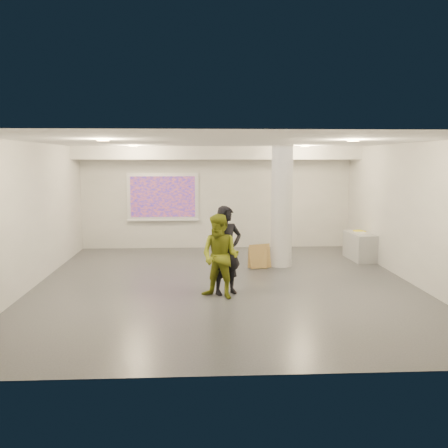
{
  "coord_description": "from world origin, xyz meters",
  "views": [
    {
      "loc": [
        -0.57,
        -10.34,
        2.66
      ],
      "look_at": [
        0.0,
        0.4,
        1.25
      ],
      "focal_mm": 40.0,
      "sensor_mm": 36.0,
      "label": 1
    }
  ],
  "objects": [
    {
      "name": "projection_screen",
      "position": [
        -1.6,
        4.45,
        1.53
      ],
      "size": [
        2.1,
        0.13,
        1.42
      ],
      "color": "white",
      "rests_on": "wall_back"
    },
    {
      "name": "papers_stack",
      "position": [
        3.74,
        2.42,
        0.72
      ],
      "size": [
        0.33,
        0.39,
        0.02
      ],
      "primitive_type": "cube",
      "rotation": [
        0.0,
        0.0,
        0.19
      ],
      "color": "silver",
      "rests_on": "credenza"
    },
    {
      "name": "soffit_band",
      "position": [
        0.0,
        3.95,
        2.82
      ],
      "size": [
        8.0,
        1.1,
        0.36
      ],
      "primitive_type": "cube",
      "color": "silver",
      "rests_on": "ceiling"
    },
    {
      "name": "wall_back",
      "position": [
        0.0,
        4.5,
        1.5
      ],
      "size": [
        8.0,
        0.01,
        3.0
      ],
      "primitive_type": "cube",
      "color": "beige",
      "rests_on": "floor"
    },
    {
      "name": "woman",
      "position": [
        -0.01,
        -0.72,
        0.87
      ],
      "size": [
        0.76,
        0.65,
        1.75
      ],
      "primitive_type": "imported",
      "rotation": [
        0.0,
        0.0,
        0.44
      ],
      "color": "black",
      "rests_on": "floor"
    },
    {
      "name": "wall_left",
      "position": [
        -4.0,
        0.0,
        1.5
      ],
      "size": [
        0.01,
        9.0,
        3.0
      ],
      "primitive_type": "cube",
      "color": "beige",
      "rests_on": "floor"
    },
    {
      "name": "downlight_nw",
      "position": [
        -2.2,
        2.5,
        2.98
      ],
      "size": [
        0.22,
        0.22,
        0.02
      ],
      "primitive_type": "cylinder",
      "color": "#EEBA77",
      "rests_on": "ceiling"
    },
    {
      "name": "downlight_se",
      "position": [
        2.2,
        -1.5,
        2.98
      ],
      "size": [
        0.22,
        0.22,
        0.02
      ],
      "primitive_type": "cylinder",
      "color": "#EEBA77",
      "rests_on": "ceiling"
    },
    {
      "name": "wall_front",
      "position": [
        0.0,
        -4.5,
        1.5
      ],
      "size": [
        8.0,
        0.01,
        3.0
      ],
      "primitive_type": "cube",
      "color": "beige",
      "rests_on": "floor"
    },
    {
      "name": "downlight_sw",
      "position": [
        -2.2,
        -1.5,
        2.98
      ],
      "size": [
        0.22,
        0.22,
        0.02
      ],
      "primitive_type": "cylinder",
      "color": "#EEBA77",
      "rests_on": "ceiling"
    },
    {
      "name": "wall_right",
      "position": [
        4.0,
        0.0,
        1.5
      ],
      "size": [
        0.01,
        9.0,
        3.0
      ],
      "primitive_type": "cube",
      "color": "beige",
      "rests_on": "floor"
    },
    {
      "name": "cardboard_back",
      "position": [
        0.95,
        1.58,
        0.29
      ],
      "size": [
        0.56,
        0.34,
        0.59
      ],
      "primitive_type": "cube",
      "rotation": [
        -0.2,
        0.0,
        0.35
      ],
      "color": "olive",
      "rests_on": "floor"
    },
    {
      "name": "cardboard_front",
      "position": [
        0.89,
        1.62,
        0.25
      ],
      "size": [
        0.5,
        0.31,
        0.5
      ],
      "primitive_type": "cube",
      "rotation": [
        -0.34,
        0.0,
        -0.21
      ],
      "color": "olive",
      "rests_on": "floor"
    },
    {
      "name": "man",
      "position": [
        -0.15,
        -1.01,
        0.81
      ],
      "size": [
        0.98,
        0.91,
        1.62
      ],
      "primitive_type": "imported",
      "rotation": [
        0.0,
        0.0,
        -0.48
      ],
      "color": "olive",
      "rests_on": "floor"
    },
    {
      "name": "floor",
      "position": [
        0.0,
        0.0,
        0.0
      ],
      "size": [
        8.0,
        9.0,
        0.01
      ],
      "primitive_type": "cube",
      "color": "#34363B",
      "rests_on": "ground"
    },
    {
      "name": "column",
      "position": [
        1.5,
        1.8,
        1.5
      ],
      "size": [
        0.52,
        0.52,
        3.0
      ],
      "primitive_type": "cylinder",
      "color": "silver",
      "rests_on": "floor"
    },
    {
      "name": "downlight_ne",
      "position": [
        2.2,
        2.5,
        2.98
      ],
      "size": [
        0.22,
        0.22,
        0.02
      ],
      "primitive_type": "cylinder",
      "color": "#EEBA77",
      "rests_on": "ceiling"
    },
    {
      "name": "credenza",
      "position": [
        3.72,
        2.49,
        0.36
      ],
      "size": [
        0.56,
        1.24,
        0.71
      ],
      "primitive_type": "cube",
      "rotation": [
        0.0,
        0.0,
        0.04
      ],
      "color": "#96999C",
      "rests_on": "floor"
    },
    {
      "name": "postit_pad",
      "position": [
        3.78,
        2.73,
        0.73
      ],
      "size": [
        0.29,
        0.34,
        0.03
      ],
      "primitive_type": "cube",
      "rotation": [
        0.0,
        0.0,
        0.29
      ],
      "color": "#FEF21A",
      "rests_on": "credenza"
    },
    {
      "name": "ceiling",
      "position": [
        0.0,
        0.0,
        3.0
      ],
      "size": [
        8.0,
        9.0,
        0.01
      ],
      "primitive_type": "cube",
      "color": "white",
      "rests_on": "floor"
    }
  ]
}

